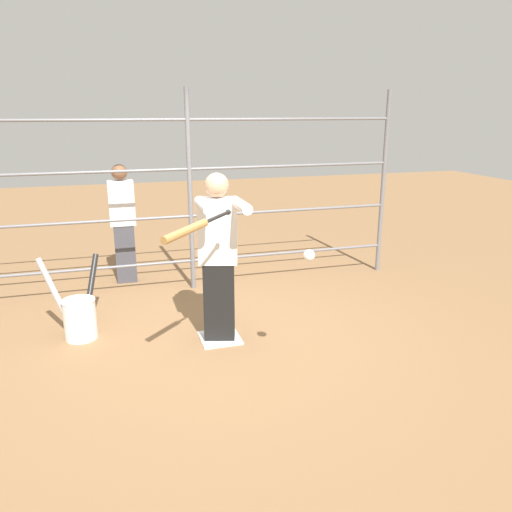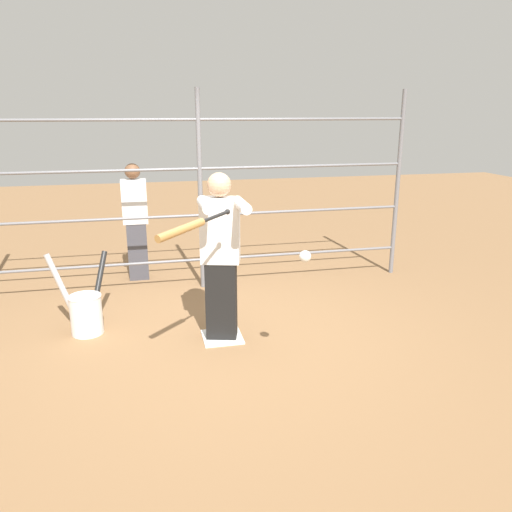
% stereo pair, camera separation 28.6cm
% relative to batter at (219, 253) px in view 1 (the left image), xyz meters
% --- Properties ---
extents(ground_plane, '(24.00, 24.00, 0.00)m').
position_rel_batter_xyz_m(ground_plane, '(0.00, -0.02, -0.92)').
color(ground_plane, olive).
extents(home_plate, '(0.40, 0.40, 0.02)m').
position_rel_batter_xyz_m(home_plate, '(0.00, -0.02, -0.91)').
color(home_plate, white).
rests_on(home_plate, ground).
extents(fence_backstop, '(5.50, 0.06, 2.53)m').
position_rel_batter_xyz_m(fence_backstop, '(0.00, -1.62, 0.35)').
color(fence_backstop, slate).
rests_on(fence_backstop, ground).
extents(batter, '(0.42, 0.65, 1.70)m').
position_rel_batter_xyz_m(batter, '(0.00, 0.00, 0.00)').
color(batter, black).
rests_on(batter, ground).
extents(baseball_bat_swinging, '(0.67, 0.61, 0.13)m').
position_rel_batter_xyz_m(baseball_bat_swinging, '(0.38, 0.78, 0.45)').
color(baseball_bat_swinging, black).
extents(softball_in_flight, '(0.10, 0.10, 0.10)m').
position_rel_batter_xyz_m(softball_in_flight, '(-0.53, 1.00, 0.22)').
color(softball_in_flight, white).
extents(bat_bucket, '(0.60, 0.74, 0.87)m').
position_rel_batter_xyz_m(bat_bucket, '(1.37, -0.47, -0.68)').
color(bat_bucket, white).
rests_on(bat_bucket, ground).
extents(bystander_behind_fence, '(0.33, 0.20, 1.59)m').
position_rel_batter_xyz_m(bystander_behind_fence, '(0.83, -2.14, -0.09)').
color(bystander_behind_fence, '#3F3F47').
rests_on(bystander_behind_fence, ground).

